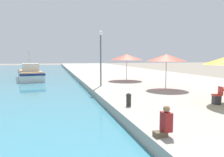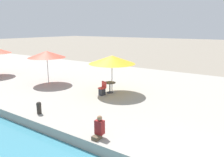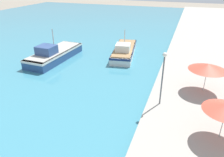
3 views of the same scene
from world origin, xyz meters
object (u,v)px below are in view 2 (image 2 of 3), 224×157
cafe_umbrella_pink (112,60)px  cafe_table (110,85)px  cafe_umbrella_white (47,54)px  person_at_quay (99,128)px  mooring_bollard (39,107)px  cafe_chair_left (102,90)px

cafe_umbrella_pink → cafe_table: cafe_umbrella_pink is taller
cafe_umbrella_white → person_at_quay: size_ratio=3.10×
person_at_quay → mooring_bollard: person_at_quay is taller
cafe_umbrella_pink → person_at_quay: size_ratio=3.32×
person_at_quay → mooring_bollard: 4.20m
mooring_bollard → cafe_chair_left: bearing=-9.8°
cafe_table → cafe_chair_left: (-0.71, 0.13, -0.21)m
cafe_umbrella_white → cafe_chair_left: (-0.16, -5.60, -2.04)m
cafe_chair_left → person_at_quay: person_at_quay is taller
cafe_umbrella_white → cafe_table: (0.55, -5.73, -1.83)m
cafe_umbrella_pink → mooring_bollard: (-5.37, 1.00, -1.97)m
cafe_umbrella_white → mooring_bollard: (-4.68, -4.81, -2.02)m
person_at_quay → mooring_bollard: (0.30, 4.19, -0.07)m
cafe_chair_left → person_at_quay: size_ratio=0.95×
mooring_bollard → cafe_umbrella_white: bearing=45.8°
cafe_umbrella_pink → mooring_bollard: size_ratio=4.85×
cafe_umbrella_pink → cafe_table: size_ratio=3.96×
cafe_table → cafe_umbrella_white: bearing=95.4°
cafe_chair_left → cafe_umbrella_pink: bearing=-93.6°
cafe_umbrella_white → cafe_table: bearing=-84.6°
cafe_table → person_at_quay: size_ratio=0.84×
cafe_umbrella_pink → cafe_umbrella_white: size_ratio=1.07×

